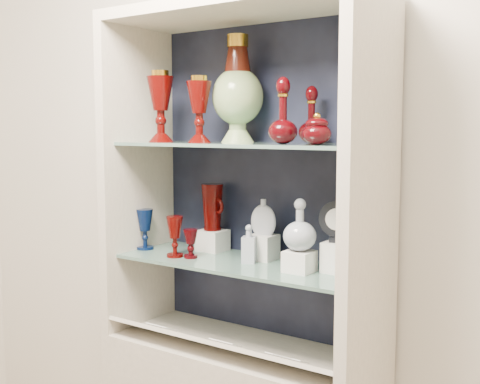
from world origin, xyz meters
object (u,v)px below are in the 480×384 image
Objects in this scene: pedestal_lamp_left at (161,106)px; ruby_goblet_small at (191,244)px; ruby_decanter_a at (283,107)px; flat_flask at (263,216)px; ruby_pitcher at (212,207)px; clear_round_decanter at (300,226)px; cobalt_goblet at (145,229)px; lidded_bowl at (317,128)px; pedestal_lamp_right at (199,109)px; ruby_goblet_tall at (175,237)px; cameo_medallion at (337,221)px; ruby_decanter_b at (312,113)px; clear_square_bottle at (249,244)px; enamel_urn at (238,89)px.

pedestal_lamp_left reaches higher than ruby_goblet_small.
flat_flask is (-0.15, 0.13, -0.38)m from ruby_decanter_a.
pedestal_lamp_left is 0.43m from ruby_pitcher.
flat_flask is at bearing 15.74° from ruby_pitcher.
flat_flask is at bearing 154.95° from clear_round_decanter.
pedestal_lamp_left is 1.67× the size of cobalt_goblet.
lidded_bowl is (0.67, -0.04, -0.08)m from pedestal_lamp_left.
cobalt_goblet is 0.28m from ruby_pitcher.
flat_flask is (0.24, -0.02, -0.01)m from ruby_pitcher.
lidded_bowl is 0.76× the size of flat_flask.
ruby_goblet_tall is at bearing -159.88° from pedestal_lamp_right.
lidded_bowl reaches higher than cameo_medallion.
flat_flask is (-0.18, -0.02, -0.37)m from ruby_decanter_b.
clear_square_bottle is (-0.30, 0.07, -0.40)m from lidded_bowl.
clear_round_decanter reaches higher than ruby_goblet_small.
enamel_urn reaches higher than pedestal_lamp_left.
flat_flask reaches higher than ruby_goblet_small.
ruby_goblet_tall is at bearing 178.10° from cameo_medallion.
pedestal_lamp_left is 2.51× the size of ruby_goblet_small.
ruby_decanter_a is 0.78m from cobalt_goblet.
cameo_medallion is at bearing 32.99° from ruby_decanter_a.
flat_flask is at bearing 29.58° from pedestal_lamp_right.
pedestal_lamp_right is 0.47m from ruby_goblet_tall.
pedestal_lamp_left is at bearing -174.70° from clear_square_bottle.
cobalt_goblet is at bearing 174.41° from ruby_goblet_small.
enamel_urn is 0.47m from flat_flask.
ruby_goblet_tall is 0.61m from cameo_medallion.
ruby_decanter_a is at bearing 0.12° from ruby_goblet_small.
ruby_decanter_b is (0.38, 0.13, -0.02)m from pedestal_lamp_right.
cameo_medallion reaches higher than cobalt_goblet.
ruby_pitcher reaches higher than flat_flask.
ruby_decanter_b is 1.45× the size of cameo_medallion.
clear_square_bottle is 0.83× the size of clear_round_decanter.
pedestal_lamp_right reaches higher than cameo_medallion.
ruby_decanter_b is at bearing 4.14° from enamel_urn.
pedestal_lamp_right is 0.49m from ruby_goblet_small.
pedestal_lamp_right is 1.57× the size of ruby_goblet_tall.
ruby_pitcher is at bearing 28.15° from cobalt_goblet.
lidded_bowl is 0.57× the size of ruby_pitcher.
lidded_bowl reaches higher than cobalt_goblet.
ruby_decanter_b reaches higher than lidded_bowl.
cobalt_goblet is (-0.10, 0.01, -0.47)m from pedestal_lamp_left.
flat_flask is (0.29, 0.15, 0.08)m from ruby_goblet_tall.
enamel_urn is 2.33× the size of clear_round_decanter.
ruby_goblet_small is 0.44m from clear_round_decanter.
ruby_decanter_a is 1.46× the size of clear_round_decanter.
clear_round_decanter reaches higher than flat_flask.
ruby_decanter_b reaches higher than cameo_medallion.
ruby_decanter_b is 0.80m from cobalt_goblet.
ruby_pitcher is 0.46m from clear_round_decanter.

